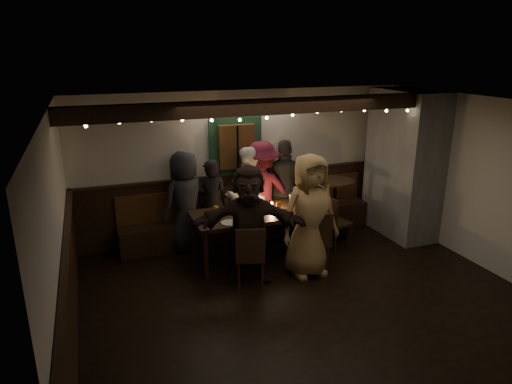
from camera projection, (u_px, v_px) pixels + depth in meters
name	position (u px, v px, depth m)	size (l,w,h in m)	color
room	(327.00, 186.00, 7.61)	(6.02, 5.01, 2.62)	black
dining_table	(260.00, 216.00, 7.30)	(2.18, 0.93, 0.94)	black
chair_near_left	(250.00, 253.00, 6.44)	(0.51, 0.51, 0.91)	black
chair_near_right	(316.00, 239.00, 6.86)	(0.43, 0.43, 0.94)	black
chair_end	(333.00, 219.00, 7.72)	(0.49, 0.49, 0.91)	black
high_top	(334.00, 201.00, 8.14)	(0.66, 0.66, 1.06)	black
person_a	(185.00, 201.00, 7.58)	(0.83, 0.54, 1.69)	#202229
person_b	(212.00, 203.00, 7.73)	(0.56, 0.37, 1.53)	black
person_c	(247.00, 195.00, 7.85)	(0.83, 0.64, 1.70)	silver
person_d	(261.00, 191.00, 7.97)	(1.14, 0.66, 1.77)	#551325
person_e	(285.00, 189.00, 8.11)	(1.04, 0.43, 1.77)	#2A2A2D
person_f	(249.00, 224.00, 6.52)	(1.61, 0.51, 1.74)	black
person_g	(309.00, 216.00, 6.68)	(0.91, 0.59, 1.86)	#AA864F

